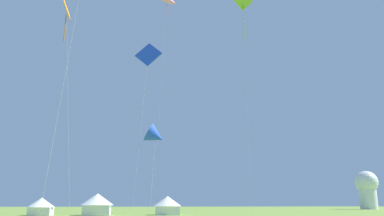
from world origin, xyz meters
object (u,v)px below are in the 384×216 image
Objects in this scene: kite_pink_parafoil at (167,0)px; kite_orange_diamond at (67,12)px; kite_blue_diamond at (148,56)px; festival_tent_right at (167,204)px; festival_tent_center at (97,203)px; kite_lime_diamond at (243,4)px; observatory_dome at (367,188)px; kite_blue_delta at (156,136)px; festival_tent_left at (41,206)px.

kite_pink_parafoil reaches higher than kite_orange_diamond.
festival_tent_right is (4.08, 26.31, -12.95)m from kite_blue_diamond.
kite_lime_diamond is at bearing -18.23° from festival_tent_center.
kite_blue_diamond reaches higher than observatory_dome.
festival_tent_center is (-6.10, 26.31, -12.76)m from kite_blue_diamond.
observatory_dome is (72.31, 73.64, -11.28)m from kite_orange_diamond.
kite_orange_diamond is 1.18× the size of kite_blue_diamond.
kite_pink_parafoil is 80.90m from observatory_dome.
kite_pink_parafoil is at bearing -145.56° from observatory_dome.
kite_lime_diamond is 1.80× the size of kite_orange_diamond.
observatory_dome is at bearing 34.44° from kite_pink_parafoil.
kite_pink_parafoil reaches higher than festival_tent_right.
festival_tent_center is 0.44× the size of observatory_dome.
festival_tent_right is 76.50m from observatory_dome.
kite_pink_parafoil is at bearing 84.51° from kite_blue_delta.
festival_tent_right reaches higher than festival_tent_left.
festival_tent_left is at bearing -180.00° from festival_tent_center.
festival_tent_right is at bearing 82.98° from kite_blue_delta.
festival_tent_right is (17.92, 0.00, 0.15)m from festival_tent_left.
kite_orange_diamond is 4.47× the size of festival_tent_right.
kite_lime_diamond is 29.73m from kite_blue_diamond.
festival_tent_left is at bearing -169.23° from kite_pink_parafoil.
observatory_dome reaches higher than festival_tent_center.
kite_blue_diamond is 3.78× the size of festival_tent_right.
festival_tent_center is at bearing 104.52° from kite_blue_delta.
observatory_dome reaches higher than festival_tent_left.
festival_tent_right is (-10.66, 6.86, -29.93)m from kite_lime_diamond.
kite_blue_delta is 2.18× the size of festival_tent_left.
festival_tent_center reaches higher than festival_tent_left.
festival_tent_right is at bearing 68.47° from kite_orange_diamond.
kite_lime_diamond is 16.02m from kite_pink_parafoil.
kite_orange_diamond reaches higher than kite_blue_diamond.
festival_tent_center reaches higher than festival_tent_right.
kite_blue_delta reaches higher than festival_tent_center.
kite_lime_diamond is 0.89× the size of kite_pink_parafoil.
kite_blue_delta is at bearing -95.49° from kite_pink_parafoil.
kite_pink_parafoil is at bearing 18.81° from festival_tent_center.
kite_blue_delta is 28.05m from festival_tent_center.
festival_tent_right is at bearing -143.33° from observatory_dome.
observatory_dome is (61.65, 42.28, -30.93)m from kite_pink_parafoil.
kite_blue_delta reaches higher than festival_tent_left.
kite_blue_diamond is at bearing -132.25° from observatory_dome.
kite_orange_diamond is 32.09m from festival_tent_center.
festival_tent_center is at bearing 161.77° from kite_lime_diamond.
kite_lime_diamond is 8.91× the size of festival_tent_left.
kite_pink_parafoil reaches higher than festival_tent_center.
kite_blue_delta is at bearing -131.77° from observatory_dome.
kite_orange_diamond is 3.97× the size of festival_tent_center.
observatory_dome is (50.59, 52.47, -25.42)m from kite_lime_diamond.
kite_blue_diamond is (-3.68, -29.64, -22.49)m from kite_pink_parafoil.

